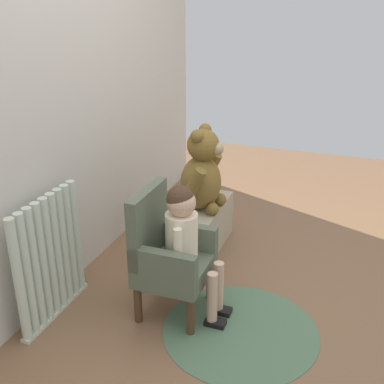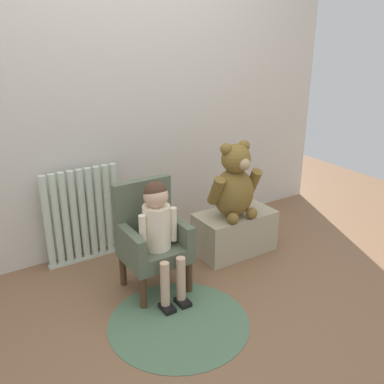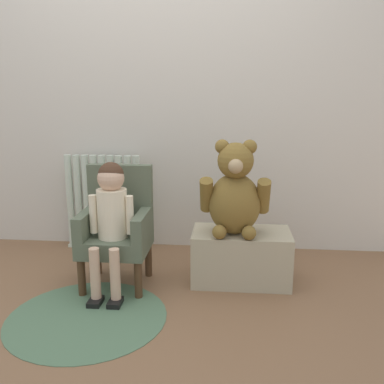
{
  "view_description": "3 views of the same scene",
  "coord_description": "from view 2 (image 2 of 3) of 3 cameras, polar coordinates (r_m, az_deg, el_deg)",
  "views": [
    {
      "loc": [
        -2.19,
        -0.47,
        1.65
      ],
      "look_at": [
        0.27,
        0.44,
        0.54
      ],
      "focal_mm": 45.0,
      "sensor_mm": 36.0,
      "label": 1
    },
    {
      "loc": [
        -1.21,
        -1.76,
        1.59
      ],
      "look_at": [
        0.18,
        0.44,
        0.59
      ],
      "focal_mm": 40.0,
      "sensor_mm": 36.0,
      "label": 2
    },
    {
      "loc": [
        0.53,
        -1.93,
        1.13
      ],
      "look_at": [
        0.31,
        0.45,
        0.57
      ],
      "focal_mm": 40.0,
      "sensor_mm": 36.0,
      "label": 3
    }
  ],
  "objects": [
    {
      "name": "child_armchair",
      "position": [
        2.74,
        -5.48,
        -5.96
      ],
      "size": [
        0.39,
        0.36,
        0.7
      ],
      "color": "#56614C",
      "rests_on": "ground_plane"
    },
    {
      "name": "radiator",
      "position": [
        3.13,
        -14.31,
        -3.11
      ],
      "size": [
        0.56,
        0.05,
        0.69
      ],
      "color": "silver",
      "rests_on": "ground_plane"
    },
    {
      "name": "back_wall",
      "position": [
        3.15,
        -9.71,
        13.64
      ],
      "size": [
        3.8,
        0.05,
        2.4
      ],
      "primitive_type": "cube",
      "color": "beige",
      "rests_on": "ground_plane"
    },
    {
      "name": "floor_rug",
      "position": [
        2.58,
        -1.79,
        -16.95
      ],
      "size": [
        0.82,
        0.82,
        0.01
      ],
      "primitive_type": "cylinder",
      "color": "#507154",
      "rests_on": "ground_plane"
    },
    {
      "name": "low_bench",
      "position": [
        3.24,
        5.69,
        -5.33
      ],
      "size": [
        0.58,
        0.32,
        0.32
      ],
      "primitive_type": "cube",
      "color": "tan",
      "rests_on": "ground_plane"
    },
    {
      "name": "ground_plane",
      "position": [
        2.66,
        1.86,
        -15.67
      ],
      "size": [
        6.0,
        6.0,
        0.0
      ],
      "primitive_type": "plane",
      "color": "brown"
    },
    {
      "name": "child_figure",
      "position": [
        2.59,
        -4.48,
        -4.17
      ],
      "size": [
        0.25,
        0.35,
        0.75
      ],
      "color": "#F4E3C3",
      "rests_on": "ground_plane"
    },
    {
      "name": "large_teddy_bear",
      "position": [
        3.03,
        5.69,
        1.0
      ],
      "size": [
        0.4,
        0.28,
        0.55
      ],
      "color": "brown",
      "rests_on": "low_bench"
    }
  ]
}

